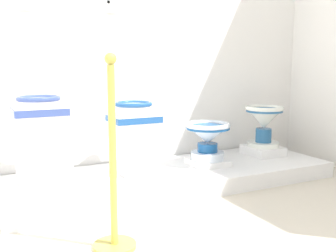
{
  "coord_description": "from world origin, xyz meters",
  "views": [
    {
      "loc": [
        0.2,
        -0.4,
        1.02
      ],
      "look_at": [
        1.63,
        2.49,
        0.51
      ],
      "focal_mm": 42.53,
      "sensor_mm": 36.0,
      "label": 1
    }
  ],
  "objects": [
    {
      "name": "plinth_block_broad_patterned",
      "position": [
        0.63,
        2.56,
        0.27
      ],
      "size": [
        0.34,
        0.35,
        0.27
      ],
      "primitive_type": "cube",
      "color": "white",
      "rests_on": "display_platform"
    },
    {
      "name": "antique_toilet_slender_white",
      "position": [
        2.02,
        2.49,
        0.39
      ],
      "size": [
        0.4,
        0.4,
        0.32
      ],
      "color": "silver",
      "rests_on": "plinth_block_slender_white"
    },
    {
      "name": "wall_back",
      "position": [
        1.69,
        2.98,
        1.53
      ],
      "size": [
        3.58,
        0.06,
        3.06
      ],
      "primitive_type": "cube",
      "color": "white",
      "rests_on": "ground_plane"
    },
    {
      "name": "antique_toilet_pale_glazed",
      "position": [
        1.37,
        2.58,
        0.5
      ],
      "size": [
        0.38,
        0.32,
        0.43
      ],
      "color": "white",
      "rests_on": "plinth_block_pale_glazed"
    },
    {
      "name": "display_platform",
      "position": [
        1.69,
        2.49,
        0.07
      ],
      "size": [
        2.77,
        0.88,
        0.13
      ],
      "primitive_type": "cube",
      "color": "white",
      "rests_on": "ground_plane"
    },
    {
      "name": "plinth_block_pale_glazed",
      "position": [
        1.37,
        2.58,
        0.21
      ],
      "size": [
        0.28,
        0.38,
        0.14
      ],
      "primitive_type": "cube",
      "color": "white",
      "rests_on": "display_platform"
    },
    {
      "name": "plinth_block_slender_white",
      "position": [
        2.02,
        2.49,
        0.16
      ],
      "size": [
        0.3,
        0.32,
        0.05
      ],
      "primitive_type": "cube",
      "color": "white",
      "rests_on": "display_platform"
    },
    {
      "name": "antique_toilet_rightmost",
      "position": [
        2.71,
        2.58,
        0.48
      ],
      "size": [
        0.37,
        0.37,
        0.39
      ],
      "color": "white",
      "rests_on": "plinth_block_rightmost"
    },
    {
      "name": "antique_toilet_broad_patterned",
      "position": [
        0.63,
        2.56,
        0.6
      ],
      "size": [
        0.37,
        0.34,
        0.39
      ],
      "color": "white",
      "rests_on": "plinth_block_broad_patterned"
    },
    {
      "name": "info_placard_first",
      "position": [
        0.63,
        2.94,
        1.49
      ],
      "size": [
        0.11,
        0.01,
        0.13
      ],
      "color": "white"
    },
    {
      "name": "info_placard_second",
      "position": [
        1.33,
        2.94,
        1.5
      ],
      "size": [
        0.1,
        0.01,
        0.11
      ],
      "color": "white"
    },
    {
      "name": "stanchion_post_near_left",
      "position": [
        0.86,
        1.6,
        0.34
      ],
      "size": [
        0.24,
        0.24,
        1.07
      ],
      "color": "#B4A545",
      "rests_on": "ground_plane"
    },
    {
      "name": "plinth_block_rightmost",
      "position": [
        2.71,
        2.58,
        0.18
      ],
      "size": [
        0.31,
        0.34,
        0.08
      ],
      "primitive_type": "cube",
      "color": "white",
      "rests_on": "display_platform"
    }
  ]
}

